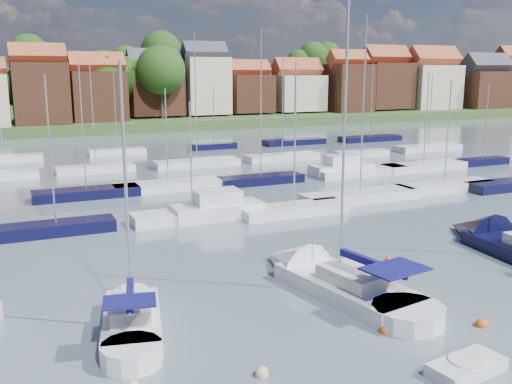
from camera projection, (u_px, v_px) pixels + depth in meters
name	position (u px, v px, depth m)	size (l,w,h in m)	color
ground	(201.00, 172.00, 64.09)	(260.00, 260.00, 0.00)	#485763
sailboat_left	(132.00, 315.00, 25.81)	(4.32, 9.50, 12.62)	silver
sailboat_centre	(325.00, 279.00, 30.40)	(5.52, 13.08, 17.19)	silver
sailboat_navy	(509.00, 245.00, 36.21)	(4.80, 13.94, 18.84)	black
tender	(467.00, 367.00, 21.52)	(3.25, 1.85, 0.67)	silver
buoy_b	(262.00, 376.00, 21.42)	(0.53, 0.53, 0.53)	beige
buoy_c	(385.00, 332.00, 24.96)	(0.46, 0.46, 0.46)	#D85914
buoy_d	(481.00, 326.00, 25.55)	(0.53, 0.53, 0.53)	#D85914
buoy_e	(389.00, 262.00, 34.13)	(0.50, 0.50, 0.50)	#D85914
marina_field	(232.00, 174.00, 60.42)	(79.62, 41.41, 15.93)	silver
far_shore_town	(95.00, 96.00, 146.88)	(212.46, 90.00, 22.27)	#3D542A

